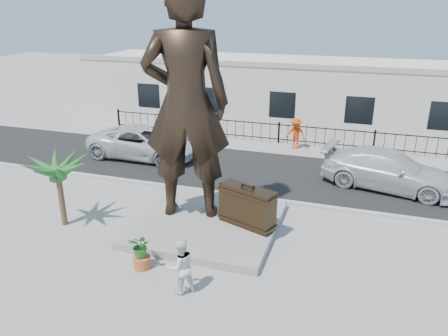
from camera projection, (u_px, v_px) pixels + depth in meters
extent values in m
plane|color=#9E9991|center=(206.00, 249.00, 15.27)|extent=(100.00, 100.00, 0.00)
cube|color=black|center=(260.00, 170.00, 22.38)|extent=(40.00, 7.00, 0.01)
cube|color=#A5A399|center=(241.00, 196.00, 19.25)|extent=(40.00, 0.25, 0.12)
cube|color=#9E9991|center=(276.00, 147.00, 25.93)|extent=(40.00, 2.50, 0.02)
cube|color=gray|center=(208.00, 223.00, 16.69)|extent=(5.20, 5.20, 0.30)
cube|color=black|center=(279.00, 133.00, 26.43)|extent=(22.00, 0.10, 1.20)
cube|color=silver|center=(292.00, 94.00, 29.58)|extent=(28.00, 7.00, 4.40)
imported|color=black|center=(186.00, 104.00, 15.73)|extent=(3.61, 2.85, 8.70)
cube|color=#2F2213|center=(247.00, 207.00, 16.01)|extent=(2.24, 1.38, 1.50)
imported|color=white|center=(181.00, 266.00, 12.71)|extent=(1.08, 1.07, 1.76)
imported|color=silver|center=(144.00, 142.00, 23.93)|extent=(6.09, 2.86, 1.68)
imported|color=silver|center=(388.00, 170.00, 19.97)|extent=(6.34, 3.59, 1.73)
imported|color=red|center=(296.00, 134.00, 25.22)|extent=(1.30, 0.91, 1.83)
cylinder|color=#B1552E|center=(142.00, 262.00, 14.13)|extent=(0.56, 0.56, 0.40)
imported|color=#2B6922|center=(141.00, 246.00, 13.92)|extent=(0.76, 0.68, 0.79)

